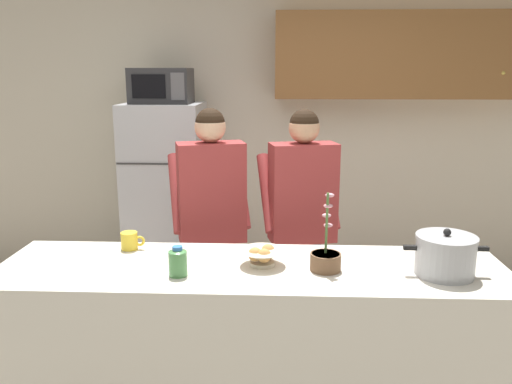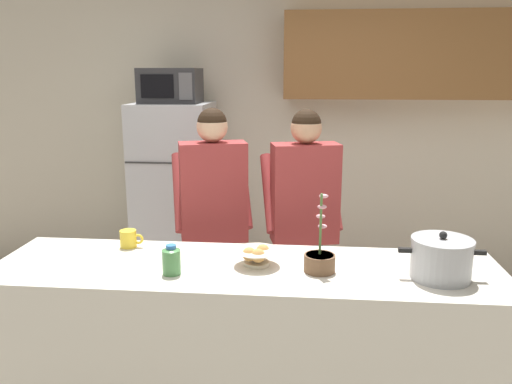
{
  "view_description": "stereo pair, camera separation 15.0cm",
  "coord_description": "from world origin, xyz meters",
  "px_view_note": "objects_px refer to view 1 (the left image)",
  "views": [
    {
      "loc": [
        0.13,
        -2.4,
        1.86
      ],
      "look_at": [
        0.0,
        0.55,
        1.17
      ],
      "focal_mm": 36.13,
      "sensor_mm": 36.0,
      "label": 1
    },
    {
      "loc": [
        0.28,
        -2.39,
        1.86
      ],
      "look_at": [
        0.0,
        0.55,
        1.17
      ],
      "focal_mm": 36.13,
      "sensor_mm": 36.0,
      "label": 2
    }
  ],
  "objects_px": {
    "bread_bowl": "(262,256)",
    "potted_orchid": "(326,258)",
    "bottle_near_edge": "(178,261)",
    "cooking_pot": "(445,255)",
    "microwave": "(161,86)",
    "person_near_pot": "(212,206)",
    "person_by_sink": "(302,206)",
    "refrigerator": "(167,198)",
    "coffee_mug": "(130,241)"
  },
  "relations": [
    {
      "from": "cooking_pot",
      "to": "coffee_mug",
      "type": "relative_size",
      "value": 3.01
    },
    {
      "from": "refrigerator",
      "to": "coffee_mug",
      "type": "height_order",
      "value": "refrigerator"
    },
    {
      "from": "microwave",
      "to": "bread_bowl",
      "type": "height_order",
      "value": "microwave"
    },
    {
      "from": "refrigerator",
      "to": "bottle_near_edge",
      "type": "bearing_deg",
      "value": -76.21
    },
    {
      "from": "bread_bowl",
      "to": "bottle_near_edge",
      "type": "bearing_deg",
      "value": -159.3
    },
    {
      "from": "cooking_pot",
      "to": "coffee_mug",
      "type": "height_order",
      "value": "cooking_pot"
    },
    {
      "from": "microwave",
      "to": "coffee_mug",
      "type": "relative_size",
      "value": 3.66
    },
    {
      "from": "microwave",
      "to": "bread_bowl",
      "type": "xyz_separation_m",
      "value": [
        0.88,
        -1.81,
        -0.78
      ]
    },
    {
      "from": "microwave",
      "to": "person_near_pot",
      "type": "xyz_separation_m",
      "value": [
        0.53,
        -1.07,
        -0.72
      ]
    },
    {
      "from": "microwave",
      "to": "potted_orchid",
      "type": "bearing_deg",
      "value": -57.44
    },
    {
      "from": "microwave",
      "to": "bread_bowl",
      "type": "relative_size",
      "value": 2.09
    },
    {
      "from": "bottle_near_edge",
      "to": "refrigerator",
      "type": "bearing_deg",
      "value": 103.79
    },
    {
      "from": "person_by_sink",
      "to": "potted_orchid",
      "type": "xyz_separation_m",
      "value": [
        0.08,
        -0.83,
        -0.04
      ]
    },
    {
      "from": "cooking_pot",
      "to": "bottle_near_edge",
      "type": "relative_size",
      "value": 2.71
    },
    {
      "from": "refrigerator",
      "to": "person_by_sink",
      "type": "bearing_deg",
      "value": -43.44
    },
    {
      "from": "microwave",
      "to": "bottle_near_edge",
      "type": "relative_size",
      "value": 3.29
    },
    {
      "from": "person_near_pot",
      "to": "person_by_sink",
      "type": "bearing_deg",
      "value": 3.99
    },
    {
      "from": "person_near_pot",
      "to": "person_by_sink",
      "type": "xyz_separation_m",
      "value": [
        0.58,
        0.04,
        -0.01
      ]
    },
    {
      "from": "bread_bowl",
      "to": "potted_orchid",
      "type": "xyz_separation_m",
      "value": [
        0.31,
        -0.05,
        0.01
      ]
    },
    {
      "from": "microwave",
      "to": "bottle_near_edge",
      "type": "distance_m",
      "value": 2.16
    },
    {
      "from": "person_by_sink",
      "to": "bread_bowl",
      "type": "distance_m",
      "value": 0.82
    },
    {
      "from": "refrigerator",
      "to": "cooking_pot",
      "type": "height_order",
      "value": "refrigerator"
    },
    {
      "from": "bottle_near_edge",
      "to": "potted_orchid",
      "type": "bearing_deg",
      "value": 8.12
    },
    {
      "from": "bottle_near_edge",
      "to": "potted_orchid",
      "type": "distance_m",
      "value": 0.71
    },
    {
      "from": "refrigerator",
      "to": "bread_bowl",
      "type": "xyz_separation_m",
      "value": [
        0.88,
        -1.84,
        0.17
      ]
    },
    {
      "from": "person_by_sink",
      "to": "person_near_pot",
      "type": "bearing_deg",
      "value": -176.01
    },
    {
      "from": "coffee_mug",
      "to": "microwave",
      "type": "bearing_deg",
      "value": 95.51
    },
    {
      "from": "coffee_mug",
      "to": "bottle_near_edge",
      "type": "bearing_deg",
      "value": -47.16
    },
    {
      "from": "person_near_pot",
      "to": "potted_orchid",
      "type": "relative_size",
      "value": 4.24
    },
    {
      "from": "person_by_sink",
      "to": "potted_orchid",
      "type": "bearing_deg",
      "value": -84.62
    },
    {
      "from": "refrigerator",
      "to": "microwave",
      "type": "distance_m",
      "value": 0.95
    },
    {
      "from": "potted_orchid",
      "to": "refrigerator",
      "type": "bearing_deg",
      "value": 122.25
    },
    {
      "from": "cooking_pot",
      "to": "bottle_near_edge",
      "type": "xyz_separation_m",
      "value": [
        -1.26,
        -0.07,
        -0.03
      ]
    },
    {
      "from": "bottle_near_edge",
      "to": "potted_orchid",
      "type": "xyz_separation_m",
      "value": [
        0.7,
        0.1,
        -0.01
      ]
    },
    {
      "from": "person_near_pot",
      "to": "cooking_pot",
      "type": "distance_m",
      "value": 1.47
    },
    {
      "from": "microwave",
      "to": "person_by_sink",
      "type": "bearing_deg",
      "value": -42.84
    },
    {
      "from": "microwave",
      "to": "person_by_sink",
      "type": "xyz_separation_m",
      "value": [
        1.11,
        -1.03,
        -0.73
      ]
    },
    {
      "from": "cooking_pot",
      "to": "bottle_near_edge",
      "type": "distance_m",
      "value": 1.26
    },
    {
      "from": "cooking_pot",
      "to": "potted_orchid",
      "type": "distance_m",
      "value": 0.56
    },
    {
      "from": "person_by_sink",
      "to": "coffee_mug",
      "type": "bearing_deg",
      "value": -148.99
    },
    {
      "from": "person_by_sink",
      "to": "cooking_pot",
      "type": "height_order",
      "value": "person_by_sink"
    },
    {
      "from": "person_near_pot",
      "to": "microwave",
      "type": "bearing_deg",
      "value": 116.45
    },
    {
      "from": "person_near_pot",
      "to": "potted_orchid",
      "type": "xyz_separation_m",
      "value": [
        0.66,
        -0.79,
        -0.05
      ]
    },
    {
      "from": "cooking_pot",
      "to": "bread_bowl",
      "type": "xyz_separation_m",
      "value": [
        -0.87,
        0.08,
        -0.05
      ]
    },
    {
      "from": "coffee_mug",
      "to": "bottle_near_edge",
      "type": "relative_size",
      "value": 0.9
    },
    {
      "from": "potted_orchid",
      "to": "bottle_near_edge",
      "type": "bearing_deg",
      "value": -171.88
    },
    {
      "from": "microwave",
      "to": "cooking_pot",
      "type": "distance_m",
      "value": 2.68
    },
    {
      "from": "cooking_pot",
      "to": "potted_orchid",
      "type": "bearing_deg",
      "value": 176.66
    },
    {
      "from": "person_by_sink",
      "to": "coffee_mug",
      "type": "distance_m",
      "value": 1.12
    },
    {
      "from": "refrigerator",
      "to": "bread_bowl",
      "type": "relative_size",
      "value": 7.02
    }
  ]
}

